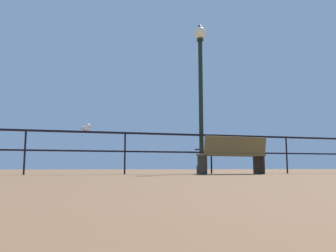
# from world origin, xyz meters

# --- Properties ---
(pier_railing) EXTENTS (18.69, 0.05, 1.06)m
(pier_railing) POSITION_xyz_m (-0.00, 9.59, 0.79)
(pier_railing) COLOR black
(pier_railing) RESTS_ON ground_plane
(bench_near_left) EXTENTS (1.74, 0.81, 0.92)m
(bench_near_left) POSITION_xyz_m (0.27, 8.84, 0.52)
(bench_near_left) COLOR brown
(bench_near_left) RESTS_ON ground_plane
(lamppost_center) EXTENTS (0.36, 0.36, 4.27)m
(lamppost_center) POSITION_xyz_m (-0.21, 9.76, 2.54)
(lamppost_center) COLOR black
(lamppost_center) RESTS_ON ground_plane
(seagull_on_rail) EXTENTS (0.25, 0.32, 0.17)m
(seagull_on_rail) POSITION_xyz_m (-3.29, 9.57, 1.13)
(seagull_on_rail) COLOR white
(seagull_on_rail) RESTS_ON pier_railing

